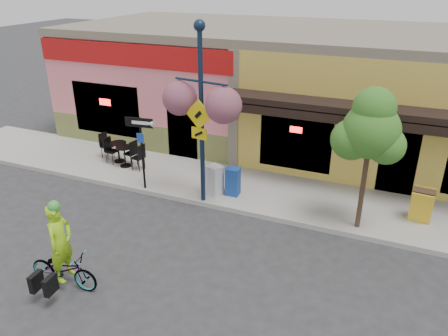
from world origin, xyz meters
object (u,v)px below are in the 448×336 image
object	(u,v)px
newspaper_box_grey	(215,180)
lamp_post	(201,117)
building	(293,85)
cyclist_rider	(62,252)
street_tree	(367,161)
one_way_sign	(142,154)
newspaper_box_blue	(233,181)
bicycle	(64,269)

from	to	relation	value
newspaper_box_grey	lamp_post	bearing A→B (deg)	-87.12
lamp_post	building	bearing A→B (deg)	91.28
cyclist_rider	newspaper_box_grey	size ratio (longest dim) A/B	1.93
cyclist_rider	street_tree	bearing A→B (deg)	-53.97
cyclist_rider	one_way_sign	xyz separation A→B (m)	(-0.87, 4.62, 0.42)
newspaper_box_blue	newspaper_box_grey	distance (m)	0.57
bicycle	lamp_post	bearing A→B (deg)	-19.56
bicycle	newspaper_box_blue	bearing A→B (deg)	-24.62
lamp_post	one_way_sign	world-z (taller)	lamp_post
cyclist_rider	lamp_post	bearing A→B (deg)	-18.98
newspaper_box_blue	building	bearing A→B (deg)	85.64
one_way_sign	newspaper_box_grey	size ratio (longest dim) A/B	2.51
bicycle	cyclist_rider	bearing A→B (deg)	-94.56
cyclist_rider	one_way_sign	distance (m)	4.72
lamp_post	cyclist_rider	bearing A→B (deg)	-95.93
building	one_way_sign	xyz separation A→B (m)	(-2.93, -6.85, -0.92)
lamp_post	one_way_sign	bearing A→B (deg)	-171.52
bicycle	newspaper_box_grey	distance (m)	5.30
one_way_sign	newspaper_box_blue	size ratio (longest dim) A/B	2.64
cyclist_rider	bicycle	bearing A→B (deg)	85.44
bicycle	building	bearing A→B (deg)	-14.95
newspaper_box_blue	bicycle	bearing A→B (deg)	-112.81
building	newspaper_box_blue	world-z (taller)	building
lamp_post	newspaper_box_grey	size ratio (longest dim) A/B	5.56
bicycle	newspaper_box_grey	size ratio (longest dim) A/B	1.78
cyclist_rider	newspaper_box_blue	distance (m)	5.62
bicycle	cyclist_rider	xyz separation A→B (m)	(0.05, 0.00, 0.47)
newspaper_box_blue	newspaper_box_grey	world-z (taller)	newspaper_box_grey
bicycle	lamp_post	xyz separation A→B (m)	(1.24, 4.62, 2.33)
building	lamp_post	xyz separation A→B (m)	(-0.87, -6.85, 0.52)
cyclist_rider	one_way_sign	size ratio (longest dim) A/B	0.77
one_way_sign	building	bearing A→B (deg)	58.98
one_way_sign	newspaper_box_grey	world-z (taller)	one_way_sign
newspaper_box_grey	street_tree	bearing A→B (deg)	17.52
lamp_post	one_way_sign	size ratio (longest dim) A/B	2.22
bicycle	street_tree	size ratio (longest dim) A/B	0.43
cyclist_rider	lamp_post	distance (m)	5.12
cyclist_rider	lamp_post	xyz separation A→B (m)	(1.19, 4.62, 1.86)
lamp_post	street_tree	world-z (taller)	lamp_post
bicycle	newspaper_box_blue	world-z (taller)	newspaper_box_blue
building	newspaper_box_blue	size ratio (longest dim) A/B	20.38
lamp_post	newspaper_box_blue	size ratio (longest dim) A/B	5.86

